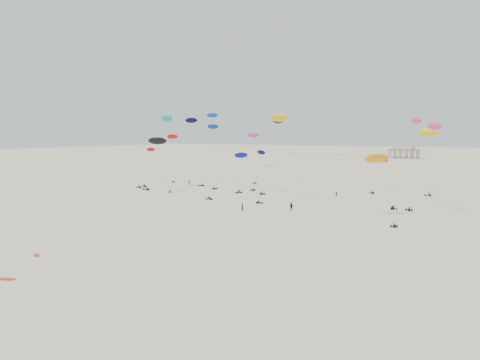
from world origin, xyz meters
The scene contains 27 objects.
ground_plane centered at (0.00, 200.00, 0.00)m, with size 900.00×900.00×0.00m, color beige.
pavilion_main centered at (-10.00, 350.00, 4.22)m, with size 21.00×13.00×9.80m.
pier_fence centered at (-62.00, 350.00, 0.77)m, with size 80.20×0.20×1.50m.
rig_0 centered at (21.16, 138.24, 7.30)m, with size 4.55×11.32×11.94m.
rig_1 centered at (-16.00, 124.95, 12.51)m, with size 5.84×7.55×18.44m.
rig_2 centered at (32.35, 138.24, 15.88)m, with size 7.90×7.42×22.75m.
rig_3 centered at (-14.72, 122.46, 7.64)m, with size 4.08×16.60×17.44m.
rig_4 centered at (-47.08, 132.67, 18.96)m, with size 7.43×8.58×23.85m.
rig_5 centered at (-24.83, 129.38, 8.62)m, with size 5.54×16.73×16.34m.
rig_6 centered at (-44.88, 115.38, 19.40)m, with size 10.90×6.88×24.42m.
rig_7 centered at (-53.94, 117.06, 7.02)m, with size 9.52×17.02×19.30m.
rig_8 centered at (-39.15, 105.82, 14.65)m, with size 9.59×4.67×17.19m.
rig_9 centered at (-7.95, 119.69, 5.69)m, with size 4.11×10.97×10.73m.
rig_10 centered at (-37.20, 132.33, 15.75)m, with size 5.87×13.31×22.49m.
rig_11 centered at (-18.88, 104.66, 14.41)m, with size 9.22×13.25×25.46m.
rig_12 centered at (-44.18, 114.34, 10.77)m, with size 3.64×16.28×20.48m.
rig_13 centered at (-17.91, 145.36, 20.14)m, with size 9.54×9.17×24.14m.
rig_14 centered at (-1.48, 111.60, 20.46)m, with size 6.32×17.27×25.61m.
rig_15 centered at (36.26, 116.10, 15.04)m, with size 9.29×16.43×21.82m.
rig_16 centered at (30.27, 95.03, 11.60)m, with size 10.54×15.98×17.75m.
rig_17 centered at (39.14, 107.56, 16.53)m, with size 7.80×5.92×20.89m.
spectator_0 centered at (2.23, 85.18, 0.00)m, with size 0.84×0.57×2.30m, color black.
spectator_1 centered at (11.41, 92.20, 0.00)m, with size 1.11×0.64×2.27m, color black.
spectator_2 centered at (-41.45, 125.12, 0.00)m, with size 1.16×0.63×1.97m, color black.
spectator_3 centered at (13.11, 120.67, 0.00)m, with size 0.70×0.48×1.93m, color black.
grounded_kite_a centered at (1.20, 26.90, 0.00)m, with size 2.20×0.90×0.08m, color red.
grounded_kite_b centered at (-5.40, 36.28, 0.00)m, with size 1.80×0.70×0.07m, color red.
Camera 1 is at (54.12, -7.85, 18.00)m, focal length 35.00 mm.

